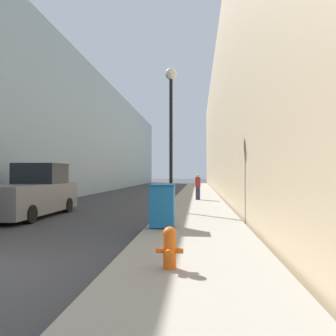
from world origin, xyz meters
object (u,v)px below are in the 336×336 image
trash_bin (162,205)px  lamppost (171,114)px  pedestrian_on_sidewalk (198,187)px  fire_hydrant (170,247)px  pickup_truck (32,194)px

trash_bin → lamppost: size_ratio=0.21×
pedestrian_on_sidewalk → lamppost: bearing=-100.4°
fire_hydrant → trash_bin: bearing=97.9°
lamppost → pedestrian_on_sidewalk: lamppost is taller
fire_hydrant → lamppost: (-0.66, 8.29, 3.73)m
fire_hydrant → pedestrian_on_sidewalk: 14.45m
fire_hydrant → trash_bin: 4.16m
trash_bin → pickup_truck: bearing=152.2°
lamppost → pickup_truck: bearing=-167.5°
pedestrian_on_sidewalk → trash_bin: bearing=-95.8°
pickup_truck → fire_hydrant: bearing=-48.9°
lamppost → pickup_truck: 6.55m
pedestrian_on_sidewalk → fire_hydrant: bearing=-91.9°
trash_bin → lamppost: lamppost is taller
fire_hydrant → trash_bin: trash_bin is taller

